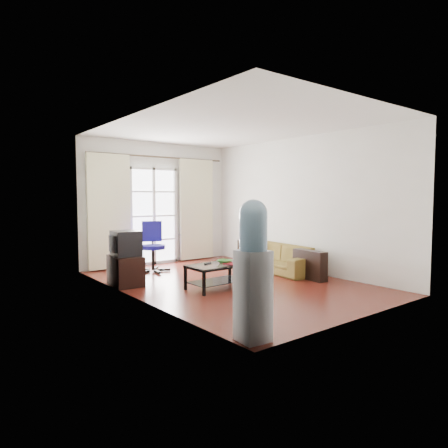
% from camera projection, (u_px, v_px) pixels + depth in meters
% --- Properties ---
extents(floor, '(5.20, 5.20, 0.00)m').
position_uv_depth(floor, '(231.00, 282.00, 7.02)').
color(floor, maroon).
rests_on(floor, ground).
extents(ceiling, '(5.20, 5.20, 0.00)m').
position_uv_depth(ceiling, '(231.00, 127.00, 6.83)').
color(ceiling, white).
rests_on(ceiling, wall_back).
extents(wall_back, '(3.60, 0.02, 2.70)m').
position_uv_depth(wall_back, '(158.00, 203.00, 8.97)').
color(wall_back, white).
rests_on(wall_back, floor).
extents(wall_front, '(3.60, 0.02, 2.70)m').
position_uv_depth(wall_front, '(364.00, 210.00, 4.88)').
color(wall_front, white).
rests_on(wall_front, floor).
extents(wall_left, '(0.02, 5.20, 2.70)m').
position_uv_depth(wall_left, '(135.00, 207.00, 5.82)').
color(wall_left, white).
rests_on(wall_left, floor).
extents(wall_right, '(0.02, 5.20, 2.70)m').
position_uv_depth(wall_right, '(300.00, 204.00, 8.03)').
color(wall_right, white).
rests_on(wall_right, floor).
extents(french_door, '(1.16, 0.06, 2.15)m').
position_uv_depth(french_door, '(154.00, 216.00, 8.85)').
color(french_door, white).
rests_on(french_door, wall_back).
extents(curtain_rod, '(3.30, 0.04, 0.04)m').
position_uv_depth(curtain_rod, '(160.00, 157.00, 8.82)').
color(curtain_rod, '#4C3F2D').
rests_on(curtain_rod, wall_back).
extents(curtain_left, '(0.90, 0.07, 2.35)m').
position_uv_depth(curtain_left, '(109.00, 212.00, 8.15)').
color(curtain_left, beige).
rests_on(curtain_left, curtain_rod).
extents(curtain_right, '(0.90, 0.07, 2.35)m').
position_uv_depth(curtain_right, '(197.00, 209.00, 9.47)').
color(curtain_right, beige).
rests_on(curtain_right, curtain_rod).
extents(radiator, '(0.64, 0.12, 0.64)m').
position_uv_depth(radiator, '(191.00, 246.00, 9.45)').
color(radiator, '#9E9EA1').
rests_on(radiator, floor).
extents(sofa, '(1.98, 1.08, 0.54)m').
position_uv_depth(sofa, '(277.00, 258.00, 8.06)').
color(sofa, brown).
rests_on(sofa, floor).
extents(coffee_table, '(1.00, 0.59, 0.40)m').
position_uv_depth(coffee_table, '(218.00, 273.00, 6.53)').
color(coffee_table, silver).
rests_on(coffee_table, floor).
extents(bowl, '(0.41, 0.41, 0.06)m').
position_uv_depth(bowl, '(225.00, 262.00, 6.60)').
color(bowl, '#318636').
rests_on(bowl, coffee_table).
extents(book, '(0.27, 0.30, 0.02)m').
position_uv_depth(book, '(228.00, 264.00, 6.44)').
color(book, '#A1131C').
rests_on(book, coffee_table).
extents(remote, '(0.16, 0.11, 0.02)m').
position_uv_depth(remote, '(208.00, 263.00, 6.55)').
color(remote, black).
rests_on(remote, coffee_table).
extents(tv_stand, '(0.52, 0.72, 0.50)m').
position_uv_depth(tv_stand, '(126.00, 270.00, 6.80)').
color(tv_stand, black).
rests_on(tv_stand, floor).
extents(crt_tv, '(0.51, 0.50, 0.43)m').
position_uv_depth(crt_tv, '(125.00, 243.00, 6.78)').
color(crt_tv, black).
rests_on(crt_tv, tv_stand).
extents(task_chair, '(0.91, 0.91, 1.01)m').
position_uv_depth(task_chair, '(153.00, 257.00, 8.01)').
color(task_chair, black).
rests_on(task_chair, floor).
extents(water_cooler, '(0.34, 0.33, 1.48)m').
position_uv_depth(water_cooler, '(253.00, 268.00, 4.13)').
color(water_cooler, silver).
rests_on(water_cooler, floor).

